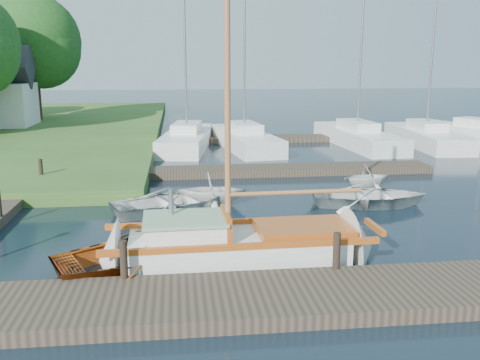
{
  "coord_description": "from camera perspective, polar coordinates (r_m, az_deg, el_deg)",
  "views": [
    {
      "loc": [
        -1.85,
        -15.56,
        4.66
      ],
      "look_at": [
        0.0,
        0.0,
        1.2
      ],
      "focal_mm": 40.0,
      "sensor_mm": 36.0,
      "label": 1
    }
  ],
  "objects": [
    {
      "name": "sailboat",
      "position": [
        12.72,
        0.39,
        -7.37
      ],
      "size": [
        7.2,
        2.16,
        9.83
      ],
      "rotation": [
        0.0,
        0.0,
        0.03
      ],
      "color": "beige",
      "rests_on": "ground"
    },
    {
      "name": "marina_boat_1",
      "position": [
        29.73,
        0.46,
        4.54
      ],
      "size": [
        3.33,
        8.55,
        11.09
      ],
      "rotation": [
        0.0,
        0.0,
        1.71
      ],
      "color": "beige",
      "rests_on": "ground"
    },
    {
      "name": "marina_boat_3",
      "position": [
        31.36,
        12.39,
        4.66
      ],
      "size": [
        2.79,
        9.15,
        11.46
      ],
      "rotation": [
        0.0,
        0.0,
        1.64
      ],
      "color": "beige",
      "rests_on": "ground"
    },
    {
      "name": "pontoon",
      "position": [
        34.01,
        13.72,
        4.47
      ],
      "size": [
        30.0,
        1.6,
        0.3
      ],
      "primitive_type": "cube",
      "color": "#332B20",
      "rests_on": "ground"
    },
    {
      "name": "tree_7",
      "position": [
        42.86,
        -21.1,
        13.7
      ],
      "size": [
        6.83,
        6.83,
        9.38
      ],
      "color": "#332114",
      "rests_on": "shore"
    },
    {
      "name": "tender_c",
      "position": [
        18.27,
        13.65,
        -1.41
      ],
      "size": [
        4.07,
        3.11,
        0.79
      ],
      "primitive_type": "imported",
      "rotation": [
        0.0,
        0.0,
        1.46
      ],
      "color": "beige",
      "rests_on": "ground"
    },
    {
      "name": "mooring_post_5",
      "position": [
        21.56,
        -20.48,
        1.07
      ],
      "size": [
        0.16,
        0.16,
        0.8
      ],
      "primitive_type": "cylinder",
      "color": "black",
      "rests_on": "left_dock"
    },
    {
      "name": "mooring_post_1",
      "position": [
        11.33,
        -12.3,
        -8.29
      ],
      "size": [
        0.16,
        0.16,
        0.8
      ],
      "primitive_type": "cylinder",
      "color": "black",
      "rests_on": "near_dock"
    },
    {
      "name": "tender_d",
      "position": [
        20.85,
        13.47,
        0.61
      ],
      "size": [
        2.16,
        1.95,
        1.01
      ],
      "primitive_type": "imported",
      "rotation": [
        0.0,
        0.0,
        1.73
      ],
      "color": "beige",
      "rests_on": "ground"
    },
    {
      "name": "dinghy",
      "position": [
        12.66,
        -9.43,
        -7.12
      ],
      "size": [
        5.26,
        4.61,
        0.91
      ],
      "primitive_type": "imported",
      "rotation": [
        0.0,
        0.0,
        1.98
      ],
      "color": "#944812",
      "rests_on": "ground"
    },
    {
      "name": "near_dock",
      "position": [
        10.73,
        3.87,
        -12.43
      ],
      "size": [
        18.0,
        2.2,
        0.3
      ],
      "primitive_type": "cube",
      "color": "#332B20",
      "rests_on": "ground"
    },
    {
      "name": "ground",
      "position": [
        16.34,
        0.0,
        -4.11
      ],
      "size": [
        160.0,
        160.0,
        0.0
      ],
      "primitive_type": "plane",
      "color": "black",
      "rests_on": "ground"
    },
    {
      "name": "tender_a",
      "position": [
        17.14,
        -7.13,
        -2.03
      ],
      "size": [
        4.62,
        3.98,
        0.8
      ],
      "primitive_type": "imported",
      "rotation": [
        0.0,
        0.0,
        1.94
      ],
      "color": "beige",
      "rests_on": "ground"
    },
    {
      "name": "tender_b",
      "position": [
        17.79,
        -3.0,
        -0.77
      ],
      "size": [
        2.43,
        2.15,
        1.19
      ],
      "primitive_type": "imported",
      "rotation": [
        0.0,
        0.0,
        1.48
      ],
      "color": "beige",
      "rests_on": "ground"
    },
    {
      "name": "marina_boat_0",
      "position": [
        29.86,
        -5.68,
        4.51
      ],
      "size": [
        3.43,
        8.59,
        10.6
      ],
      "rotation": [
        0.0,
        0.0,
        1.42
      ],
      "color": "beige",
      "rests_on": "ground"
    },
    {
      "name": "far_dock",
      "position": [
        22.84,
        3.06,
        1.04
      ],
      "size": [
        14.0,
        1.6,
        0.3
      ],
      "primitive_type": "cube",
      "color": "#332B20",
      "rests_on": "ground"
    },
    {
      "name": "mooring_post_2",
      "position": [
        11.76,
        10.27,
        -7.42
      ],
      "size": [
        0.16,
        0.16,
        0.8
      ],
      "primitive_type": "cylinder",
      "color": "black",
      "rests_on": "near_dock"
    },
    {
      "name": "marina_boat_4",
      "position": [
        32.42,
        19.23,
        4.51
      ],
      "size": [
        2.71,
        8.29,
        11.31
      ],
      "rotation": [
        0.0,
        0.0,
        1.51
      ],
      "color": "beige",
      "rests_on": "ground"
    }
  ]
}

